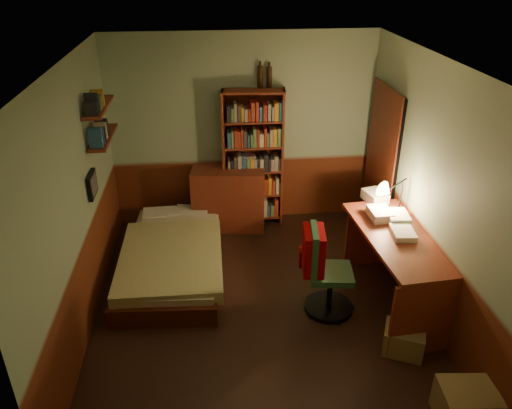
{
  "coord_description": "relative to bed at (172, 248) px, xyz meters",
  "views": [
    {
      "loc": [
        -0.47,
        -4.36,
        3.5
      ],
      "look_at": [
        0.0,
        0.25,
        1.1
      ],
      "focal_mm": 35.0,
      "sensor_mm": 36.0,
      "label": 1
    }
  ],
  "objects": [
    {
      "name": "floor",
      "position": [
        0.96,
        -0.74,
        -0.32
      ],
      "size": [
        3.5,
        4.0,
        0.02
      ],
      "primitive_type": "cube",
      "color": "black",
      "rests_on": "ground"
    },
    {
      "name": "ceiling",
      "position": [
        0.96,
        -0.74,
        2.3
      ],
      "size": [
        3.5,
        4.0,
        0.02
      ],
      "primitive_type": "cube",
      "color": "silver",
      "rests_on": "wall_back"
    },
    {
      "name": "wall_back",
      "position": [
        0.96,
        1.27,
        0.99
      ],
      "size": [
        3.5,
        0.02,
        2.6
      ],
      "primitive_type": "cube",
      "color": "gray",
      "rests_on": "ground"
    },
    {
      "name": "wall_left",
      "position": [
        -0.8,
        -0.74,
        0.99
      ],
      "size": [
        0.02,
        4.0,
        2.6
      ],
      "primitive_type": "cube",
      "color": "gray",
      "rests_on": "ground"
    },
    {
      "name": "wall_right",
      "position": [
        2.72,
        -0.74,
        0.99
      ],
      "size": [
        0.02,
        4.0,
        2.6
      ],
      "primitive_type": "cube",
      "color": "gray",
      "rests_on": "ground"
    },
    {
      "name": "wall_front",
      "position": [
        0.96,
        -2.75,
        0.99
      ],
      "size": [
        3.5,
        0.02,
        2.6
      ],
      "primitive_type": "cube",
      "color": "gray",
      "rests_on": "ground"
    },
    {
      "name": "doorway",
      "position": [
        2.68,
        0.56,
        0.69
      ],
      "size": [
        0.06,
        0.9,
        2.0
      ],
      "primitive_type": "cube",
      "color": "black",
      "rests_on": "ground"
    },
    {
      "name": "door_trim",
      "position": [
        2.64,
        0.56,
        0.69
      ],
      "size": [
        0.02,
        0.98,
        2.08
      ],
      "primitive_type": "cube",
      "color": "#3A140A",
      "rests_on": "ground"
    },
    {
      "name": "bed",
      "position": [
        0.0,
        0.0,
        0.0
      ],
      "size": [
        1.23,
        2.14,
        0.62
      ],
      "primitive_type": "cube",
      "rotation": [
        0.0,
        0.0,
        -0.06
      ],
      "color": "#869058",
      "rests_on": "ground"
    },
    {
      "name": "dresser",
      "position": [
        0.74,
        1.02,
        0.13
      ],
      "size": [
        1.03,
        0.61,
        0.87
      ],
      "primitive_type": "cube",
      "rotation": [
        0.0,
        0.0,
        -0.13
      ],
      "color": "maroon",
      "rests_on": "ground"
    },
    {
      "name": "mini_stereo",
      "position": [
        0.97,
        1.15,
        0.64
      ],
      "size": [
        0.3,
        0.24,
        0.15
      ],
      "primitive_type": "cube",
      "rotation": [
        0.0,
        0.0,
        0.07
      ],
      "color": "#B2B2B7",
      "rests_on": "dresser"
    },
    {
      "name": "bookshelf",
      "position": [
        1.09,
        1.11,
        0.64
      ],
      "size": [
        0.84,
        0.34,
        1.9
      ],
      "primitive_type": "cube",
      "rotation": [
        0.0,
        0.0,
        -0.11
      ],
      "color": "maroon",
      "rests_on": "ground"
    },
    {
      "name": "bottle_left",
      "position": [
        1.19,
        1.21,
        1.73
      ],
      "size": [
        0.09,
        0.09,
        0.27
      ],
      "primitive_type": "cylinder",
      "rotation": [
        0.0,
        0.0,
        0.28
      ],
      "color": "black",
      "rests_on": "bookshelf"
    },
    {
      "name": "bottle_right",
      "position": [
        1.3,
        1.21,
        1.72
      ],
      "size": [
        0.08,
        0.08,
        0.26
      ],
      "primitive_type": "cylinder",
      "rotation": [
        0.0,
        0.0,
        0.19
      ],
      "color": "black",
      "rests_on": "bookshelf"
    },
    {
      "name": "desk",
      "position": [
        2.4,
        -0.87,
        0.12
      ],
      "size": [
        0.78,
        1.64,
        0.86
      ],
      "primitive_type": "cube",
      "rotation": [
        0.0,
        0.0,
        0.07
      ],
      "color": "maroon",
      "rests_on": "ground"
    },
    {
      "name": "paper_stack",
      "position": [
        2.4,
        -0.07,
        0.61
      ],
      "size": [
        0.28,
        0.33,
        0.12
      ],
      "primitive_type": "cube",
      "rotation": [
        0.0,
        0.0,
        0.26
      ],
      "color": "silver",
      "rests_on": "desk"
    },
    {
      "name": "desk_lamp",
      "position": [
        2.6,
        -0.34,
        0.81
      ],
      "size": [
        0.2,
        0.2,
        0.51
      ],
      "primitive_type": "cone",
      "rotation": [
        0.0,
        0.0,
        0.42
      ],
      "color": "black",
      "rests_on": "desk"
    },
    {
      "name": "office_chair",
      "position": [
        1.7,
        -0.92,
        0.25
      ],
      "size": [
        0.62,
        0.56,
        1.12
      ],
      "primitive_type": "cube",
      "rotation": [
        0.0,
        0.0,
        -0.13
      ],
      "color": "#2D603A",
      "rests_on": "ground"
    },
    {
      "name": "red_jacket",
      "position": [
        1.68,
        -0.67,
        1.04
      ],
      "size": [
        0.31,
        0.43,
        0.46
      ],
      "primitive_type": "cube",
      "rotation": [
        0.0,
        0.0,
        0.27
      ],
      "color": "#9F0509",
      "rests_on": "office_chair"
    },
    {
      "name": "wall_shelf_lower",
      "position": [
        -0.68,
        0.36,
        1.29
      ],
      "size": [
        0.2,
        0.9,
        0.03
      ],
      "primitive_type": "cube",
      "color": "maroon",
      "rests_on": "wall_left"
    },
    {
      "name": "wall_shelf_upper",
      "position": [
        -0.68,
        0.36,
        1.64
      ],
      "size": [
        0.2,
        0.9,
        0.03
      ],
      "primitive_type": "cube",
      "color": "maroon",
      "rests_on": "wall_left"
    },
    {
      "name": "framed_picture",
      "position": [
        -0.76,
        -0.14,
        0.94
      ],
      "size": [
        0.04,
        0.32,
        0.26
      ],
      "primitive_type": "cube",
      "color": "black",
      "rests_on": "wall_left"
    },
    {
      "name": "cardboard_box_a",
      "position": [
        2.49,
        -2.43,
        -0.14
      ],
      "size": [
        0.48,
        0.4,
        0.34
      ],
      "primitive_type": "cube",
      "rotation": [
        0.0,
        0.0,
        -0.09
      ],
      "color": "olive",
      "rests_on": "ground"
    },
    {
      "name": "cardboard_box_b",
      "position": [
        2.28,
        -1.61,
        -0.18
      ],
      "size": [
        0.47,
        0.43,
        0.26
      ],
      "primitive_type": "cube",
      "rotation": [
        0.0,
        0.0,
        -0.42
      ],
      "color": "olive",
      "rests_on": "ground"
    }
  ]
}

